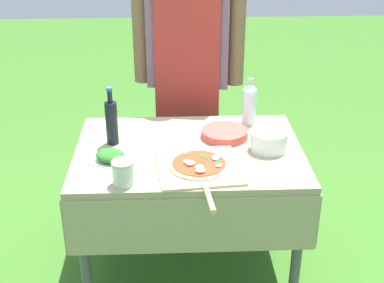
# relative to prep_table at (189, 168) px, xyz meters

# --- Properties ---
(ground_plane) EXTENTS (12.00, 12.00, 0.00)m
(ground_plane) POSITION_rel_prep_table_xyz_m (0.00, 0.00, -0.66)
(ground_plane) COLOR #386B23
(prep_table) EXTENTS (1.12, 0.81, 0.76)m
(prep_table) POSITION_rel_prep_table_xyz_m (0.00, 0.00, 0.00)
(prep_table) COLOR gray
(prep_table) RESTS_ON ground
(person_cook) EXTENTS (0.64, 0.26, 1.72)m
(person_cook) POSITION_rel_prep_table_xyz_m (0.02, 0.68, 0.35)
(person_cook) COLOR #333D56
(person_cook) RESTS_ON ground
(pizza_on_peel) EXTENTS (0.41, 0.57, 0.05)m
(pizza_on_peel) POSITION_rel_prep_table_xyz_m (0.04, -0.21, 0.12)
(pizza_on_peel) COLOR #D1B27F
(pizza_on_peel) RESTS_ON prep_table
(oil_bottle) EXTENTS (0.06, 0.06, 0.30)m
(oil_bottle) POSITION_rel_prep_table_xyz_m (-0.38, 0.08, 0.22)
(oil_bottle) COLOR black
(oil_bottle) RESTS_ON prep_table
(water_bottle) EXTENTS (0.07, 0.07, 0.26)m
(water_bottle) POSITION_rel_prep_table_xyz_m (0.33, 0.29, 0.23)
(water_bottle) COLOR silver
(water_bottle) RESTS_ON prep_table
(herb_container) EXTENTS (0.21, 0.20, 0.06)m
(herb_container) POSITION_rel_prep_table_xyz_m (-0.37, -0.11, 0.13)
(herb_container) COLOR silver
(herb_container) RESTS_ON prep_table
(mixing_tub) EXTENTS (0.18, 0.18, 0.10)m
(mixing_tub) POSITION_rel_prep_table_xyz_m (0.39, -0.02, 0.15)
(mixing_tub) COLOR silver
(mixing_tub) RESTS_ON prep_table
(plate_stack) EXTENTS (0.24, 0.24, 0.04)m
(plate_stack) POSITION_rel_prep_table_xyz_m (0.19, 0.13, 0.12)
(plate_stack) COLOR #DB4C42
(plate_stack) RESTS_ON prep_table
(sauce_jar) EXTENTS (0.10, 0.10, 0.11)m
(sauce_jar) POSITION_rel_prep_table_xyz_m (-0.29, -0.32, 0.15)
(sauce_jar) COLOR silver
(sauce_jar) RESTS_ON prep_table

